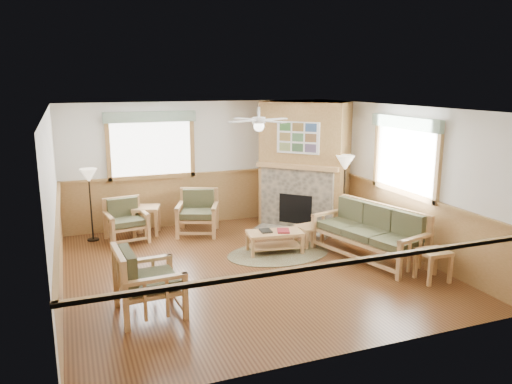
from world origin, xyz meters
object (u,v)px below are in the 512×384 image
object	(u,v)px
sofa	(368,233)
end_table_sofa	(433,265)
end_table_chairs	(147,220)
floor_lamp_left	(91,205)
armchair_back_right	(197,213)
armchair_back_left	(126,221)
armchair_left	(149,281)
floor_lamp_right	(344,196)
footstool	(309,236)
coffee_table	(275,242)

from	to	relation	value
sofa	end_table_sofa	size ratio (longest dim) A/B	4.07
end_table_chairs	floor_lamp_left	size ratio (longest dim) A/B	0.41
armchair_back_right	floor_lamp_left	world-z (taller)	floor_lamp_left
armchair_back_left	sofa	bearing A→B (deg)	-41.40
armchair_left	floor_lamp_right	xyz separation A→B (m)	(4.30, 2.16, 0.36)
footstool	armchair_back_left	bearing A→B (deg)	154.98
footstool	floor_lamp_left	world-z (taller)	floor_lamp_left
sofa	footstool	bearing A→B (deg)	-163.44
armchair_left	end_table_sofa	distance (m)	4.43
end_table_chairs	footstool	bearing A→B (deg)	-33.05
coffee_table	floor_lamp_right	xyz separation A→B (m)	(1.74, 0.49, 0.63)
coffee_table	footstool	bearing A→B (deg)	18.79
armchair_back_right	floor_lamp_right	size ratio (longest dim) A/B	0.54
footstool	floor_lamp_right	bearing A→B (deg)	19.11
armchair_back_left	coffee_table	size ratio (longest dim) A/B	0.83
coffee_table	footstool	xyz separation A→B (m)	(0.78, 0.16, -0.01)
coffee_table	end_table_sofa	distance (m)	2.81
sofa	coffee_table	size ratio (longest dim) A/B	2.04
sofa	floor_lamp_left	xyz separation A→B (m)	(-4.55, 2.85, 0.26)
end_table_sofa	armchair_back_right	bearing A→B (deg)	127.34
armchair_back_left	floor_lamp_right	bearing A→B (deg)	-24.06
sofa	footstool	size ratio (longest dim) A/B	4.63
armchair_left	coffee_table	xyz separation A→B (m)	(2.57, 1.68, -0.27)
armchair_back_left	armchair_back_right	distance (m)	1.44
armchair_back_right	armchair_left	bearing A→B (deg)	-93.21
footstool	floor_lamp_right	distance (m)	1.20
armchair_back_left	floor_lamp_left	world-z (taller)	floor_lamp_left
coffee_table	floor_lamp_right	world-z (taller)	floor_lamp_right
armchair_back_left	end_table_chairs	size ratio (longest dim) A/B	1.41
floor_lamp_left	armchair_back_right	bearing A→B (deg)	-8.83
footstool	floor_lamp_right	xyz separation A→B (m)	(0.95, 0.33, 0.64)
armchair_back_right	floor_lamp_left	size ratio (longest dim) A/B	0.62
floor_lamp_right	footstool	bearing A→B (deg)	-160.89
sofa	floor_lamp_right	world-z (taller)	floor_lamp_right
armchair_back_left	floor_lamp_right	xyz separation A→B (m)	(4.22, -1.20, 0.42)
sofa	armchair_left	size ratio (longest dim) A/B	2.17
sofa	end_table_sofa	bearing A→B (deg)	2.15
armchair_left	footstool	xyz separation A→B (m)	(3.35, 1.83, -0.28)
coffee_table	armchair_back_left	bearing A→B (deg)	153.48
footstool	floor_lamp_left	bearing A→B (deg)	155.08
coffee_table	end_table_chairs	world-z (taller)	end_table_chairs
floor_lamp_left	end_table_chairs	bearing A→B (deg)	1.42
sofa	floor_lamp_right	size ratio (longest dim) A/B	1.23
coffee_table	floor_lamp_right	distance (m)	1.91
armchair_back_right	armchair_left	xyz separation A→B (m)	(-1.52, -3.32, 0.02)
armchair_back_right	end_table_chairs	xyz separation A→B (m)	(-1.00, 0.35, -0.15)
end_table_sofa	floor_lamp_left	bearing A→B (deg)	140.41
armchair_back_right	end_table_chairs	world-z (taller)	armchair_back_right
armchair_back_right	coffee_table	bearing A→B (deg)	-36.22
armchair_back_left	coffee_table	distance (m)	3.01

